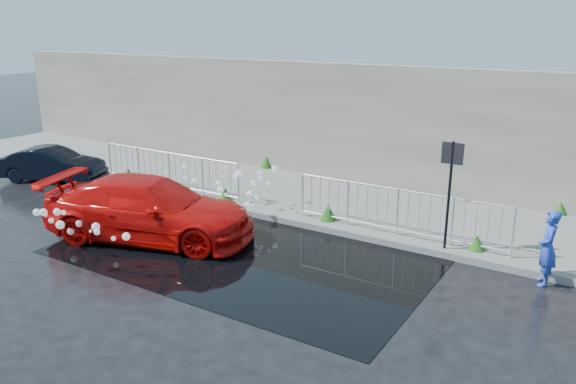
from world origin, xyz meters
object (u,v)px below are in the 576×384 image
at_px(red_car, 150,209).
at_px(person, 547,248).
at_px(sign_post, 450,178).
at_px(dark_car, 52,164).

bearing_deg(red_car, person, -91.91).
bearing_deg(person, sign_post, -111.59).
xyz_separation_m(red_car, person, (8.13, 2.24, 0.03)).
xyz_separation_m(sign_post, dark_car, (-12.32, -0.67, -1.19)).
bearing_deg(sign_post, person, -10.49).
height_order(red_car, dark_car, red_car).
height_order(sign_post, red_car, sign_post).
relative_size(sign_post, dark_car, 0.78).
bearing_deg(red_car, dark_car, 55.33).
distance_m(red_car, person, 8.43).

